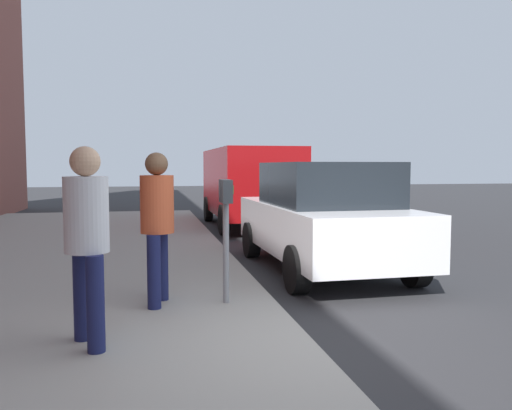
{
  "coord_description": "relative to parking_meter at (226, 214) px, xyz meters",
  "views": [
    {
      "loc": [
        -4.35,
        1.44,
        1.72
      ],
      "look_at": [
        1.84,
        0.15,
        1.24
      ],
      "focal_mm": 36.44,
      "sensor_mm": 36.0,
      "label": 1
    }
  ],
  "objects": [
    {
      "name": "pedestrian_at_meter",
      "position": [
        0.1,
        0.76,
        -0.01
      ],
      "size": [
        0.51,
        0.37,
        1.71
      ],
      "rotation": [
        0.0,
        0.0,
        -1.82
      ],
      "color": "#191E4C",
      "rests_on": "sidewalk_slab"
    },
    {
      "name": "parked_sedan_near",
      "position": [
        2.21,
        -1.93,
        -0.27
      ],
      "size": [
        4.43,
        2.03,
        1.77
      ],
      "color": "silver",
      "rests_on": "ground_plane"
    },
    {
      "name": "pedestrian_bystander",
      "position": [
        -1.17,
        1.38,
        -0.0
      ],
      "size": [
        0.5,
        0.38,
        1.73
      ],
      "rotation": [
        0.0,
        0.0,
        -1.16
      ],
      "color": "#191E4C",
      "rests_on": "sidewalk_slab"
    },
    {
      "name": "parking_meter",
      "position": [
        0.0,
        0.0,
        0.0
      ],
      "size": [
        0.36,
        0.12,
        1.41
      ],
      "color": "gray",
      "rests_on": "sidewalk_slab"
    },
    {
      "name": "parked_van_far",
      "position": [
        8.57,
        -1.93,
        0.09
      ],
      "size": [
        5.2,
        2.13,
        2.18
      ],
      "color": "maroon",
      "rests_on": "ground_plane"
    },
    {
      "name": "ground_plane",
      "position": [
        -1.44,
        -0.58,
        -1.17
      ],
      "size": [
        80.0,
        80.0,
        0.0
      ],
      "primitive_type": "plane",
      "color": "#2B2B2D",
      "rests_on": "ground"
    }
  ]
}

